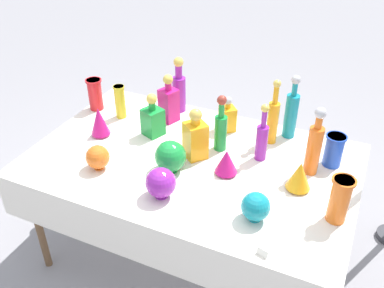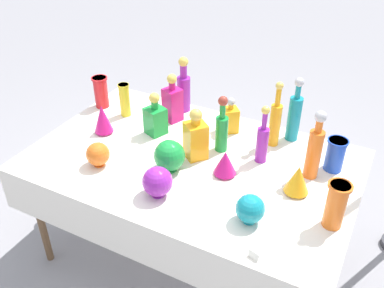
% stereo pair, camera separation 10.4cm
% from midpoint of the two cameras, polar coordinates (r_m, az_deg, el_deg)
% --- Properties ---
extents(ground_plane, '(40.00, 40.00, 0.00)m').
position_cam_midpoint_polar(ground_plane, '(2.89, -1.07, -14.37)').
color(ground_plane, gray).
extents(display_table, '(1.78, 1.12, 0.76)m').
position_cam_midpoint_polar(display_table, '(2.38, -1.57, -3.45)').
color(display_table, white).
rests_on(display_table, ground).
extents(tall_bottle_0, '(0.09, 0.09, 0.37)m').
position_cam_midpoint_polar(tall_bottle_0, '(2.78, -2.83, 7.33)').
color(tall_bottle_0, purple).
rests_on(tall_bottle_0, display_table).
extents(tall_bottle_1, '(0.08, 0.08, 0.39)m').
position_cam_midpoint_polar(tall_bottle_1, '(2.26, 14.74, -0.22)').
color(tall_bottle_1, orange).
rests_on(tall_bottle_1, display_table).
extents(tall_bottle_2, '(0.08, 0.08, 0.39)m').
position_cam_midpoint_polar(tall_bottle_2, '(2.55, 11.96, 4.17)').
color(tall_bottle_2, teal).
rests_on(tall_bottle_2, display_table).
extents(tall_bottle_3, '(0.07, 0.07, 0.34)m').
position_cam_midpoint_polar(tall_bottle_3, '(2.39, 2.60, 2.18)').
color(tall_bottle_3, '#198C38').
rests_on(tall_bottle_3, display_table).
extents(tall_bottle_4, '(0.06, 0.06, 0.34)m').
position_cam_midpoint_polar(tall_bottle_4, '(2.33, 8.05, 0.74)').
color(tall_bottle_4, purple).
rests_on(tall_bottle_4, display_table).
extents(tall_bottle_5, '(0.06, 0.06, 0.40)m').
position_cam_midpoint_polar(tall_bottle_5, '(2.47, 9.56, 3.38)').
color(tall_bottle_5, orange).
rests_on(tall_bottle_5, display_table).
extents(square_decanter_0, '(0.13, 0.13, 0.31)m').
position_cam_midpoint_polar(square_decanter_0, '(2.68, -4.24, 5.56)').
color(square_decanter_0, '#C61972').
rests_on(square_decanter_0, display_table).
extents(square_decanter_1, '(0.15, 0.15, 0.30)m').
position_cam_midpoint_polar(square_decanter_1, '(2.32, -0.82, 0.92)').
color(square_decanter_1, orange).
rests_on(square_decanter_1, display_table).
extents(square_decanter_2, '(0.14, 0.14, 0.27)m').
position_cam_midpoint_polar(square_decanter_2, '(2.55, -6.42, 3.32)').
color(square_decanter_2, '#198C38').
rests_on(square_decanter_2, display_table).
extents(square_decanter_3, '(0.13, 0.13, 0.22)m').
position_cam_midpoint_polar(square_decanter_3, '(2.59, 3.59, 3.57)').
color(square_decanter_3, orange).
rests_on(square_decanter_3, display_table).
extents(slender_vase_0, '(0.07, 0.07, 0.22)m').
position_cam_midpoint_polar(slender_vase_0, '(2.76, -10.65, 5.66)').
color(slender_vase_0, yellow).
rests_on(slender_vase_0, display_table).
extents(slender_vase_1, '(0.11, 0.11, 0.23)m').
position_cam_midpoint_polar(slender_vase_1, '(2.02, 17.71, -7.00)').
color(slender_vase_1, orange).
rests_on(slender_vase_1, display_table).
extents(slender_vase_2, '(0.11, 0.11, 0.18)m').
position_cam_midpoint_polar(slender_vase_2, '(2.38, 17.22, -0.72)').
color(slender_vase_2, blue).
rests_on(slender_vase_2, display_table).
extents(slender_vase_3, '(0.10, 0.10, 0.21)m').
position_cam_midpoint_polar(slender_vase_3, '(2.89, -13.82, 6.55)').
color(slender_vase_3, red).
rests_on(slender_vase_3, display_table).
extents(fluted_vase_0, '(0.11, 0.11, 0.18)m').
position_cam_midpoint_polar(fluted_vase_0, '(2.60, -13.34, 2.98)').
color(fluted_vase_0, '#C61972').
rests_on(fluted_vase_0, display_table).
extents(fluted_vase_1, '(0.12, 0.12, 0.14)m').
position_cam_midpoint_polar(fluted_vase_1, '(2.23, 3.27, -2.37)').
color(fluted_vase_1, '#C61972').
rests_on(fluted_vase_1, display_table).
extents(fluted_vase_2, '(0.12, 0.12, 0.16)m').
position_cam_midpoint_polar(fluted_vase_2, '(2.17, 12.80, -4.15)').
color(fluted_vase_2, orange).
rests_on(fluted_vase_2, display_table).
extents(round_bowl_0, '(0.14, 0.14, 0.14)m').
position_cam_midpoint_polar(round_bowl_0, '(1.97, 6.97, -8.31)').
color(round_bowl_0, teal).
rests_on(round_bowl_0, display_table).
extents(round_bowl_1, '(0.15, 0.15, 0.16)m').
position_cam_midpoint_polar(round_bowl_1, '(2.09, -5.63, -5.19)').
color(round_bowl_1, purple).
rests_on(round_bowl_1, display_table).
extents(round_bowl_2, '(0.13, 0.13, 0.14)m').
position_cam_midpoint_polar(round_bowl_2, '(2.33, -13.73, -1.74)').
color(round_bowl_2, orange).
rests_on(round_bowl_2, display_table).
extents(round_bowl_3, '(0.17, 0.17, 0.18)m').
position_cam_midpoint_polar(round_bowl_3, '(2.24, -4.22, -1.67)').
color(round_bowl_3, '#198C38').
rests_on(round_bowl_3, display_table).
extents(price_tag_left, '(0.05, 0.03, 0.04)m').
position_cam_midpoint_polar(price_tag_left, '(1.86, 7.73, -14.19)').
color(price_tag_left, white).
rests_on(price_tag_left, display_table).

